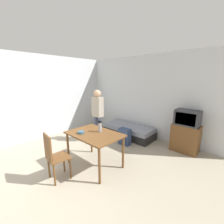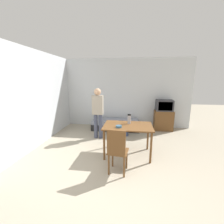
# 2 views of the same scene
# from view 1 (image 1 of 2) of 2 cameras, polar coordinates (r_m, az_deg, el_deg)

# --- Properties ---
(ground_plane) EXTENTS (20.00, 20.00, 0.00)m
(ground_plane) POSITION_cam_1_polar(r_m,az_deg,el_deg) (3.47, -28.79, -23.44)
(ground_plane) COLOR #9E937F
(wall_back) EXTENTS (5.41, 0.06, 2.70)m
(wall_back) POSITION_cam_1_polar(r_m,az_deg,el_deg) (5.29, 10.93, 5.91)
(wall_back) COLOR silver
(wall_back) RESTS_ON ground_plane
(wall_left) EXTENTS (0.06, 4.70, 2.70)m
(wall_left) POSITION_cam_1_polar(r_m,az_deg,el_deg) (5.66, -19.95, 5.82)
(wall_left) COLOR silver
(wall_left) RESTS_ON ground_plane
(daybed) EXTENTS (1.79, 0.76, 0.38)m
(daybed) POSITION_cam_1_polar(r_m,az_deg,el_deg) (5.24, 6.16, -7.10)
(daybed) COLOR black
(daybed) RESTS_ON ground_plane
(tv) EXTENTS (0.68, 0.42, 1.15)m
(tv) POSITION_cam_1_polar(r_m,az_deg,el_deg) (4.50, 26.32, -6.76)
(tv) COLOR brown
(tv) RESTS_ON ground_plane
(dining_table) EXTENTS (1.20, 0.82, 0.78)m
(dining_table) POSITION_cam_1_polar(r_m,az_deg,el_deg) (3.38, -6.72, -9.55)
(dining_table) COLOR brown
(dining_table) RESTS_ON ground_plane
(wooden_chair) EXTENTS (0.44, 0.44, 0.97)m
(wooden_chair) POSITION_cam_1_polar(r_m,az_deg,el_deg) (3.16, -21.36, -15.03)
(wooden_chair) COLOR brown
(wooden_chair) RESTS_ON ground_plane
(person_standing) EXTENTS (0.34, 0.22, 1.62)m
(person_standing) POSITION_cam_1_polar(r_m,az_deg,el_deg) (4.64, -5.49, 0.02)
(person_standing) COLOR #3D4256
(person_standing) RESTS_ON ground_plane
(thermos_flask) EXTENTS (0.08, 0.08, 0.24)m
(thermos_flask) POSITION_cam_1_polar(r_m,az_deg,el_deg) (3.37, -4.67, -5.41)
(thermos_flask) COLOR #99999E
(thermos_flask) RESTS_ON dining_table
(mate_bowl) EXTENTS (0.14, 0.14, 0.05)m
(mate_bowl) POSITION_cam_1_polar(r_m,az_deg,el_deg) (3.38, -11.75, -7.62)
(mate_bowl) COLOR #335670
(mate_bowl) RESTS_ON dining_table
(backpack) EXTENTS (0.35, 0.23, 0.50)m
(backpack) POSITION_cam_1_polar(r_m,az_deg,el_deg) (4.57, 4.81, -9.31)
(backpack) COLOR navy
(backpack) RESTS_ON ground_plane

